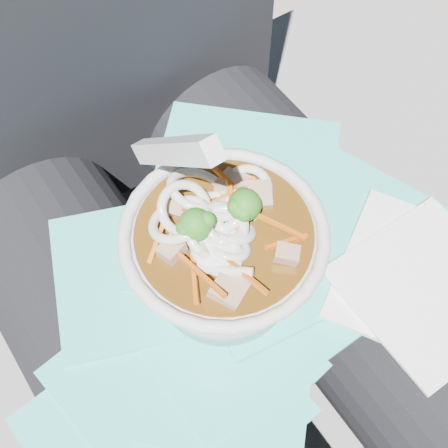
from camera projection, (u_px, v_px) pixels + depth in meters
stone_ledge at (188, 344)px, 0.86m from camera, size 1.01×0.51×0.47m
lap at (265, 354)px, 0.53m from camera, size 0.35×0.48×0.16m
person_body at (205, 263)px, 0.55m from camera, size 0.34×0.94×1.02m
plastic_bag at (230, 297)px, 0.46m from camera, size 0.36×0.31×0.01m
napkins at (426, 283)px, 0.45m from camera, size 0.16×0.16×0.01m
udon_bowl at (223, 251)px, 0.42m from camera, size 0.17×0.17×0.18m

